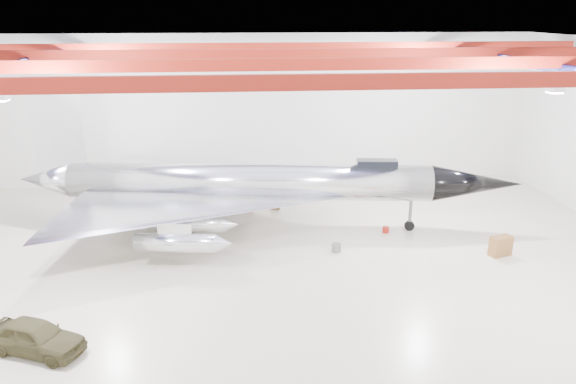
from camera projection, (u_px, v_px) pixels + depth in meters
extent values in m
plane|color=beige|center=(278.00, 266.00, 28.79)|extent=(40.00, 40.00, 0.00)
plane|color=silver|center=(261.00, 110.00, 41.30)|extent=(40.00, 0.00, 40.00)
plane|color=#0A0F38|center=(277.00, 45.00, 25.41)|extent=(40.00, 40.00, 0.00)
cube|color=maroon|center=(301.00, 82.00, 17.07)|extent=(39.50, 0.25, 0.50)
cube|color=maroon|center=(283.00, 65.00, 22.75)|extent=(39.50, 0.25, 0.50)
cube|color=maroon|center=(272.00, 54.00, 28.43)|extent=(39.50, 0.25, 0.50)
cube|color=maroon|center=(265.00, 47.00, 34.12)|extent=(39.50, 0.25, 0.50)
cube|color=#0B0E47|center=(4.00, 68.00, 24.56)|extent=(0.25, 29.50, 0.40)
cube|color=#0B0E47|center=(527.00, 63.00, 26.81)|extent=(0.25, 29.50, 0.40)
cube|color=silver|center=(0.00, 96.00, 19.19)|extent=(0.55, 0.55, 0.25)
cube|color=silver|center=(555.00, 88.00, 21.06)|extent=(0.55, 0.55, 0.25)
cube|color=silver|center=(86.00, 64.00, 30.55)|extent=(0.55, 0.55, 0.25)
cube|color=silver|center=(441.00, 61.00, 32.43)|extent=(0.55, 0.55, 0.25)
cylinder|color=silver|center=(250.00, 181.00, 32.87)|extent=(21.18, 4.88, 2.11)
cone|color=black|center=(476.00, 184.00, 32.44)|extent=(5.50, 2.79, 2.11)
cone|color=silver|center=(46.00, 179.00, 33.26)|extent=(3.41, 2.51, 2.11)
cube|color=silver|center=(58.00, 134.00, 32.39)|extent=(2.94, 0.52, 4.74)
cube|color=black|center=(377.00, 164.00, 32.29)|extent=(2.41, 1.14, 0.53)
cylinder|color=silver|center=(175.00, 243.00, 27.91)|extent=(4.10, 1.47, 0.95)
cylinder|color=silver|center=(186.00, 224.00, 30.42)|extent=(4.10, 1.47, 0.95)
cylinder|color=silver|center=(206.00, 189.00, 36.43)|extent=(4.10, 1.47, 0.95)
cylinder|color=silver|center=(213.00, 177.00, 38.94)|extent=(4.10, 1.47, 0.95)
cylinder|color=#59595B|center=(410.00, 215.00, 33.17)|extent=(0.19, 0.19, 1.90)
cylinder|color=black|center=(409.00, 226.00, 33.38)|extent=(0.62, 0.31, 0.59)
cylinder|color=#59595B|center=(170.00, 229.00, 31.12)|extent=(0.19, 0.19, 1.90)
cylinder|color=black|center=(171.00, 240.00, 31.32)|extent=(0.62, 0.31, 0.59)
cylinder|color=#59595B|center=(189.00, 199.00, 36.13)|extent=(0.19, 0.19, 1.90)
cylinder|color=black|center=(190.00, 208.00, 36.33)|extent=(0.62, 0.31, 0.59)
imported|color=#3B361D|center=(36.00, 337.00, 21.33)|extent=(4.17, 2.96, 1.32)
cube|color=brown|center=(501.00, 246.00, 29.89)|extent=(1.30, 0.93, 1.08)
cube|color=olive|center=(209.00, 249.00, 30.39)|extent=(0.51, 0.41, 0.35)
cube|color=#A01710|center=(250.00, 210.00, 36.53)|extent=(0.40, 0.32, 0.28)
cylinder|color=#59595B|center=(336.00, 248.00, 30.44)|extent=(0.64, 0.64, 0.45)
cube|color=olive|center=(276.00, 206.00, 37.03)|extent=(0.68, 0.59, 0.41)
cube|color=#59595B|center=(127.00, 214.00, 35.79)|extent=(0.44, 0.37, 0.28)
cylinder|color=#A01710|center=(386.00, 230.00, 33.08)|extent=(0.50, 0.50, 0.35)
cube|color=olive|center=(211.00, 217.00, 35.01)|extent=(0.74, 0.66, 0.43)
cylinder|color=#59595B|center=(292.00, 201.00, 38.07)|extent=(0.48, 0.48, 0.39)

